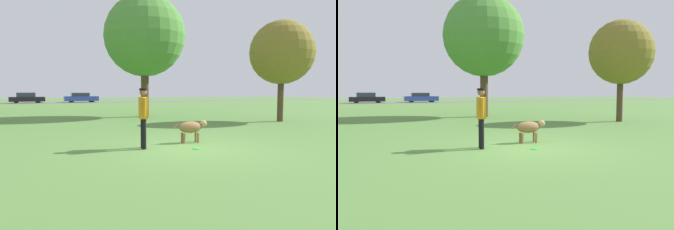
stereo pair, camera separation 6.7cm
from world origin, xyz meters
The scene contains 9 objects.
ground_plane centered at (0.00, 0.00, 0.00)m, with size 120.00×120.00×0.00m, color #56843D.
far_road_strip centered at (0.00, 36.84, 0.01)m, with size 120.00×6.00×0.01m.
person centered at (-1.11, 0.48, 0.99)m, with size 0.30×0.67×1.68m.
dog centered at (0.60, 0.85, 0.47)m, with size 1.12×0.43×0.69m.
frisbee centered at (0.21, -0.19, 0.01)m, with size 0.22×0.22×0.02m.
tree_mid_center centered at (2.66, 10.77, 4.88)m, with size 4.91×4.91×7.35m.
tree_near_right centered at (8.09, 5.12, 3.55)m, with size 3.27×3.27×5.20m.
parked_car_black centered at (-3.75, 36.76, 0.64)m, with size 4.23×1.94×1.32m.
parked_car_blue centered at (2.92, 36.54, 0.63)m, with size 4.43×1.95×1.27m.
Camera 1 is at (-4.14, -8.06, 1.63)m, focal length 35.00 mm.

